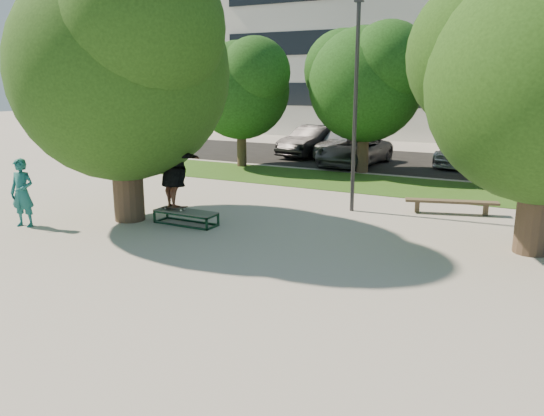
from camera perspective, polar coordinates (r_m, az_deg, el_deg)
The scene contains 17 objects.
ground at distance 12.36m, azimuth -3.66°, elevation -4.60°, with size 120.00×120.00×0.00m, color #9A948D.
grass_strip at distance 20.54m, azimuth 12.75°, elevation 2.37°, with size 30.00×4.00×0.02m, color #294A15.
asphalt_strip at distance 27.01m, azimuth 14.37°, elevation 4.84°, with size 40.00×8.00×0.01m, color black.
tree_left at distance 15.27m, azimuth -16.04°, elevation 15.17°, with size 6.96×5.95×7.12m.
bg_tree_left at distance 24.64m, azimuth -3.43°, elevation 13.15°, with size 5.28×4.51×5.77m.
bg_tree_mid at distance 23.25m, azimuth 9.93°, elevation 13.67°, with size 5.76×4.92×6.24m.
bg_tree_right at distance 21.66m, azimuth 23.70°, elevation 11.42°, with size 5.04×4.31×5.43m.
lamppost at distance 15.89m, azimuth 8.96°, elevation 10.83°, with size 0.25×0.15×6.11m.
office_building at distance 42.99m, azimuth 17.64°, elevation 18.35°, with size 30.00×14.12×16.00m.
grind_box at distance 14.75m, azimuth -9.24°, elevation -1.02°, with size 1.80×0.60×0.38m.
skater_rig at distance 14.72m, azimuth -10.57°, elevation 3.72°, with size 2.42×1.17×1.98m.
bystander at distance 15.70m, azimuth -25.27°, elevation 1.48°, with size 0.67×0.44×1.85m, color #175857.
bench at distance 16.56m, azimuth 18.74°, elevation 0.56°, with size 2.65×1.08×0.41m.
car_silver_a at distance 28.05m, azimuth 7.53°, elevation 7.05°, with size 1.86×4.61×1.57m, color #BDBCC1.
car_dark at distance 28.34m, azimuth 4.46°, elevation 7.21°, with size 1.68×4.83×1.59m, color black.
car_grey at distance 25.39m, azimuth 8.87°, elevation 6.11°, with size 2.25×4.88×1.36m, color #515155.
car_silver_b at distance 26.64m, azimuth 20.14°, elevation 5.84°, with size 1.97×4.84×1.40m, color silver.
Camera 1 is at (6.17, -10.02, 3.80)m, focal length 35.00 mm.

